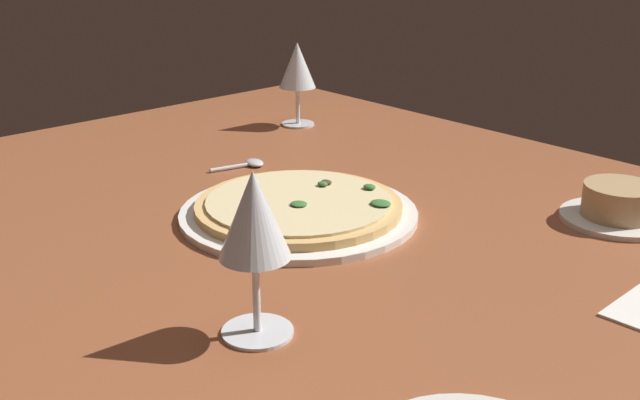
# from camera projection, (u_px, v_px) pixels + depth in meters

# --- Properties ---
(dining_table) EXTENTS (1.50, 1.10, 0.04)m
(dining_table) POSITION_uv_depth(u_px,v_px,m) (342.00, 237.00, 1.10)
(dining_table) COLOR brown
(dining_table) RESTS_ON ground
(pizza_main) EXTENTS (0.34, 0.34, 0.03)m
(pizza_main) POSITION_uv_depth(u_px,v_px,m) (299.00, 209.00, 1.11)
(pizza_main) COLOR white
(pizza_main) RESTS_ON dining_table
(ramekin_on_saucer) EXTENTS (0.16, 0.16, 0.05)m
(ramekin_on_saucer) POSITION_uv_depth(u_px,v_px,m) (619.00, 206.00, 1.09)
(ramekin_on_saucer) COLOR silver
(ramekin_on_saucer) RESTS_ON dining_table
(wine_glass_far) EXTENTS (0.07, 0.07, 0.18)m
(wine_glass_far) POSITION_uv_depth(u_px,v_px,m) (254.00, 222.00, 0.77)
(wine_glass_far) COLOR silver
(wine_glass_far) RESTS_ON dining_table
(wine_glass_near) EXTENTS (0.07, 0.07, 0.17)m
(wine_glass_near) POSITION_uv_depth(u_px,v_px,m) (297.00, 67.00, 1.54)
(wine_glass_near) COLOR silver
(wine_glass_near) RESTS_ON dining_table
(spoon) EXTENTS (0.05, 0.10, 0.01)m
(spoon) POSITION_uv_depth(u_px,v_px,m) (249.00, 164.00, 1.33)
(spoon) COLOR silver
(spoon) RESTS_ON dining_table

